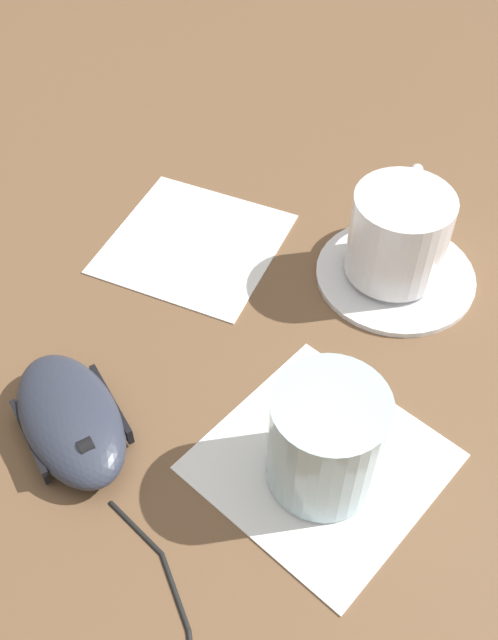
% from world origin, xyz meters
% --- Properties ---
extents(ground_plane, '(3.00, 3.00, 0.00)m').
position_xyz_m(ground_plane, '(0.00, 0.00, 0.00)').
color(ground_plane, brown).
extents(saucer, '(0.12, 0.12, 0.01)m').
position_xyz_m(saucer, '(0.13, 0.01, 0.00)').
color(saucer, white).
rests_on(saucer, ground).
extents(coffee_cup, '(0.09, 0.08, 0.07)m').
position_xyz_m(coffee_cup, '(0.13, 0.01, 0.04)').
color(coffee_cup, white).
rests_on(coffee_cup, saucer).
extents(computer_mouse, '(0.06, 0.11, 0.03)m').
position_xyz_m(computer_mouse, '(-0.14, 0.01, 0.02)').
color(computer_mouse, '#2D3342').
rests_on(computer_mouse, ground).
extents(napkin_under_glass, '(0.17, 0.17, 0.00)m').
position_xyz_m(napkin_under_glass, '(-0.02, -0.09, 0.00)').
color(napkin_under_glass, white).
rests_on(napkin_under_glass, ground).
extents(drinking_glass, '(0.07, 0.07, 0.08)m').
position_xyz_m(drinking_glass, '(-0.02, -0.10, 0.04)').
color(drinking_glass, silver).
rests_on(drinking_glass, napkin_under_glass).
extents(napkin_spare, '(0.18, 0.18, 0.00)m').
position_xyz_m(napkin_spare, '(0.02, 0.13, 0.00)').
color(napkin_spare, white).
rests_on(napkin_spare, ground).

